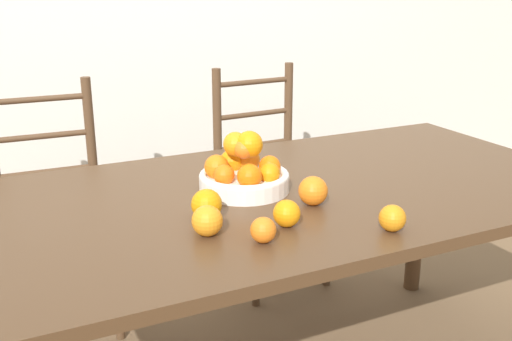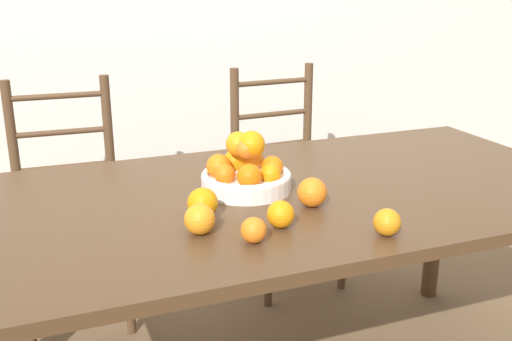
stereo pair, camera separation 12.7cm
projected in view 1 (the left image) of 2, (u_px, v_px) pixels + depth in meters
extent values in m
cube|color=#4C331E|center=(289.00, 194.00, 1.84)|extent=(1.94, 1.00, 0.03)
cylinder|color=#4C331E|center=(417.00, 215.00, 2.68)|extent=(0.07, 0.07, 0.73)
cylinder|color=white|center=(244.00, 183.00, 1.81)|extent=(0.27, 0.27, 0.05)
torus|color=white|center=(244.00, 176.00, 1.80)|extent=(0.27, 0.27, 0.02)
sphere|color=orange|center=(270.00, 166.00, 1.82)|extent=(0.07, 0.07, 0.07)
sphere|color=orange|center=(248.00, 159.00, 1.87)|extent=(0.07, 0.07, 0.07)
sphere|color=orange|center=(231.00, 161.00, 1.86)|extent=(0.07, 0.07, 0.07)
sphere|color=orange|center=(217.00, 167.00, 1.79)|extent=(0.07, 0.07, 0.07)
sphere|color=orange|center=(224.00, 175.00, 1.74)|extent=(0.06, 0.06, 0.06)
sphere|color=orange|center=(250.00, 176.00, 1.72)|extent=(0.07, 0.07, 0.07)
sphere|color=orange|center=(270.00, 173.00, 1.76)|extent=(0.06, 0.06, 0.06)
sphere|color=orange|center=(249.00, 144.00, 1.78)|extent=(0.08, 0.08, 0.08)
sphere|color=orange|center=(235.00, 144.00, 1.79)|extent=(0.07, 0.07, 0.07)
sphere|color=orange|center=(244.00, 149.00, 1.77)|extent=(0.06, 0.06, 0.06)
sphere|color=orange|center=(392.00, 218.00, 1.52)|extent=(0.07, 0.07, 0.07)
sphere|color=orange|center=(313.00, 191.00, 1.69)|extent=(0.08, 0.08, 0.08)
sphere|color=orange|center=(263.00, 230.00, 1.45)|extent=(0.06, 0.06, 0.06)
sphere|color=orange|center=(207.00, 204.00, 1.59)|extent=(0.08, 0.08, 0.08)
sphere|color=orange|center=(287.00, 213.00, 1.54)|extent=(0.07, 0.07, 0.07)
sphere|color=orange|center=(207.00, 221.00, 1.49)|extent=(0.08, 0.08, 0.08)
cylinder|color=#513823|center=(13.00, 308.00, 2.19)|extent=(0.04, 0.04, 0.46)
cylinder|color=#513823|center=(117.00, 287.00, 2.33)|extent=(0.04, 0.04, 0.46)
cylinder|color=#513823|center=(0.00, 206.00, 2.42)|extent=(0.04, 0.04, 1.00)
cylinder|color=#513823|center=(95.00, 193.00, 2.56)|extent=(0.04, 0.04, 1.00)
cube|color=#513823|center=(54.00, 220.00, 2.34)|extent=(0.43, 0.41, 0.04)
cylinder|color=#513823|center=(46.00, 172.00, 2.45)|extent=(0.38, 0.04, 0.02)
cylinder|color=#513823|center=(42.00, 136.00, 2.41)|extent=(0.38, 0.04, 0.02)
cylinder|color=#513823|center=(38.00, 99.00, 2.36)|extent=(0.38, 0.04, 0.02)
cylinder|color=#513823|center=(256.00, 258.00, 2.58)|extent=(0.04, 0.04, 0.46)
cylinder|color=#513823|center=(328.00, 240.00, 2.75)|extent=(0.04, 0.04, 0.46)
cylinder|color=#513823|center=(218.00, 175.00, 2.79)|extent=(0.04, 0.04, 1.00)
cylinder|color=#513823|center=(287.00, 164.00, 2.97)|extent=(0.04, 0.04, 1.00)
cube|color=#513823|center=(273.00, 185.00, 2.74)|extent=(0.44, 0.42, 0.04)
cylinder|color=#513823|center=(254.00, 145.00, 2.84)|extent=(0.38, 0.05, 0.02)
cylinder|color=#513823|center=(254.00, 114.00, 2.80)|extent=(0.38, 0.05, 0.02)
cylinder|color=#513823|center=(254.00, 82.00, 2.75)|extent=(0.38, 0.05, 0.02)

